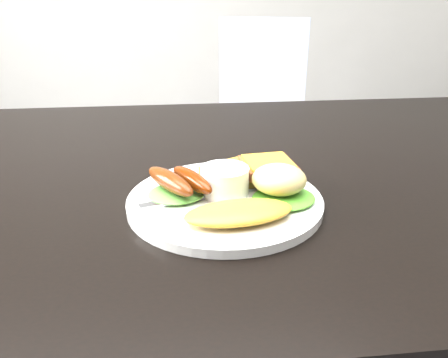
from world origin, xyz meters
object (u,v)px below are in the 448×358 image
object	(u,v)px
plate	(225,201)
person	(270,68)
dining_table	(264,174)
dining_chair	(268,134)

from	to	relation	value
plate	person	bearing A→B (deg)	73.37
person	dining_table	bearing A→B (deg)	55.42
person	plate	distance (m)	0.65
person	plate	world-z (taller)	person
dining_table	plate	distance (m)	0.16
dining_chair	person	size ratio (longest dim) A/B	0.23
dining_table	person	world-z (taller)	person
dining_chair	person	xyz separation A→B (m)	(-0.14, -0.60, 0.37)
dining_chair	plate	world-z (taller)	plate
dining_table	plate	world-z (taller)	plate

